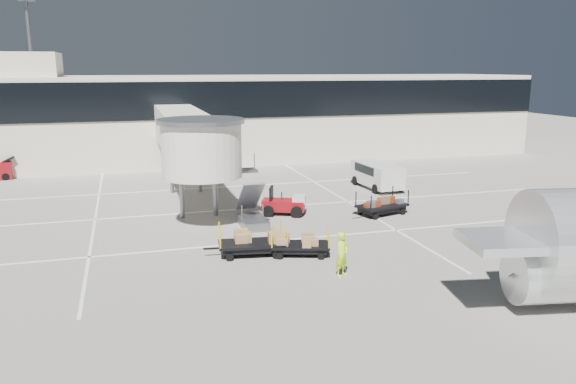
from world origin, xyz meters
name	(u,v)px	position (x,y,z in m)	size (l,w,h in m)	color
ground	(304,251)	(0.00, 0.00, 0.00)	(140.00, 140.00, 0.00)	#A7A196
lane_markings	(249,207)	(-0.67, 9.33, 0.01)	(40.00, 30.00, 0.02)	white
terminal	(206,117)	(-0.35, 29.94, 4.11)	(64.00, 12.11, 15.20)	silver
jet_bridge	(189,137)	(-3.97, 12.26, 4.28)	(5.70, 20.40, 6.03)	white
baggage_tug	(285,204)	(1.06, 7.01, 0.62)	(2.87, 2.43, 1.71)	maroon
suitcase_cart	(382,206)	(6.72, 5.27, 0.52)	(3.88, 2.33, 1.49)	black
box_cart_near	(299,244)	(-0.41, -0.49, 0.54)	(3.46, 2.15, 1.33)	black
box_cart_far	(252,244)	(-2.52, 0.18, 0.55)	(3.92, 1.96, 1.51)	black
ground_worker	(342,254)	(0.56, -3.61, 0.97)	(0.71, 0.47, 1.95)	#CBFF1A
minivan	(376,173)	(9.69, 12.52, 1.11)	(2.38, 4.97, 1.84)	silver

